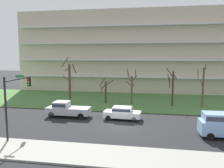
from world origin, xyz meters
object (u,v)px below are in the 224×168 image
(tree_far_left, at_px, (70,81))
(tree_left, at_px, (105,91))
(pickup_silver_center_right, at_px, (67,109))
(tree_right, at_px, (172,87))
(traffic_signal_mast, at_px, (15,95))
(tree_far_right, at_px, (203,86))
(sedan_white_near_left, at_px, (122,113))
(tree_center, at_px, (132,87))

(tree_far_left, bearing_deg, tree_left, 13.27)
(tree_far_left, relative_size, tree_left, 1.81)
(tree_far_left, bearing_deg, pickup_silver_center_right, -72.78)
(tree_right, distance_m, traffic_signal_mast, 22.30)
(tree_far_right, bearing_deg, sedan_white_near_left, -141.49)
(tree_right, distance_m, sedan_white_near_left, 10.78)
(tree_left, height_order, sedan_white_near_left, tree_left)
(tree_far_right, relative_size, pickup_silver_center_right, 1.19)
(pickup_silver_center_right, bearing_deg, tree_far_left, -72.59)
(tree_far_left, bearing_deg, tree_right, 3.23)
(tree_far_right, bearing_deg, tree_left, 178.99)
(tree_right, height_order, tree_far_right, tree_far_right)
(tree_right, relative_size, traffic_signal_mast, 0.99)
(tree_left, xyz_separation_m, tree_center, (4.18, -0.17, 0.76))
(tree_left, relative_size, tree_right, 0.70)
(tree_right, height_order, pickup_silver_center_right, tree_right)
(tree_right, height_order, sedan_white_near_left, tree_right)
(traffic_signal_mast, bearing_deg, pickup_silver_center_right, 74.49)
(tree_right, bearing_deg, traffic_signal_mast, -134.19)
(pickup_silver_center_right, bearing_deg, sedan_white_near_left, -179.81)
(tree_center, height_order, pickup_silver_center_right, tree_center)
(tree_center, xyz_separation_m, tree_right, (6.10, -0.23, 0.17))
(tree_center, distance_m, tree_right, 6.10)
(tree_far_right, height_order, sedan_white_near_left, tree_far_right)
(tree_left, bearing_deg, sedan_white_near_left, -66.24)
(tree_left, xyz_separation_m, pickup_silver_center_right, (-3.15, -8.80, -1.07))
(tree_far_right, xyz_separation_m, traffic_signal_mast, (-19.87, -16.12, 0.80))
(tree_left, height_order, tree_far_right, tree_far_right)
(tree_center, relative_size, tree_far_right, 0.87)
(tree_far_right, bearing_deg, tree_far_left, -177.05)
(tree_far_left, height_order, tree_far_right, tree_far_left)
(traffic_signal_mast, bearing_deg, tree_left, 72.21)
(tree_center, distance_m, sedan_white_near_left, 8.86)
(tree_far_left, relative_size, traffic_signal_mast, 1.26)
(sedan_white_near_left, distance_m, traffic_signal_mast, 12.26)
(tree_left, height_order, tree_right, tree_right)
(tree_left, bearing_deg, tree_far_right, -1.01)
(tree_far_right, distance_m, sedan_white_near_left, 13.92)
(tree_right, height_order, traffic_signal_mast, traffic_signal_mast)
(tree_right, xyz_separation_m, tree_far_right, (4.34, 0.15, 0.16))
(tree_far_left, relative_size, tree_far_right, 1.15)
(tree_right, xyz_separation_m, sedan_white_near_left, (-6.40, -8.40, -2.15))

